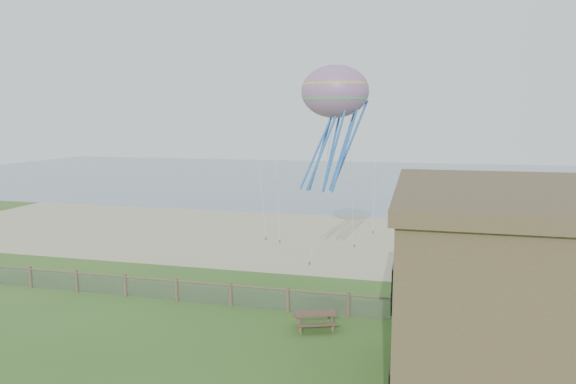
% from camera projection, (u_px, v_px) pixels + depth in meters
% --- Properties ---
extents(ground, '(160.00, 160.00, 0.00)m').
position_uv_depth(ground, '(250.00, 367.00, 19.68)').
color(ground, '#2E531C').
rests_on(ground, ground).
extents(sand_beach, '(72.00, 20.00, 0.02)m').
position_uv_depth(sand_beach, '(337.00, 239.00, 40.82)').
color(sand_beach, tan).
rests_on(sand_beach, ground).
extents(ocean, '(160.00, 68.00, 0.02)m').
position_uv_depth(ocean, '(378.00, 179.00, 83.09)').
color(ocean, slate).
rests_on(ocean, ground).
extents(chainlink_fence, '(36.20, 0.20, 1.25)m').
position_uv_depth(chainlink_fence, '(288.00, 301.00, 25.37)').
color(chainlink_fence, '#4E382C').
rests_on(chainlink_fence, ground).
extents(picnic_table, '(2.26, 1.99, 0.79)m').
position_uv_depth(picnic_table, '(315.00, 320.00, 23.28)').
color(picnic_table, brown).
rests_on(picnic_table, ground).
extents(octopus_kite, '(4.11, 3.24, 7.60)m').
position_uv_depth(octopus_kite, '(334.00, 127.00, 28.98)').
color(octopus_kite, '#F94D27').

